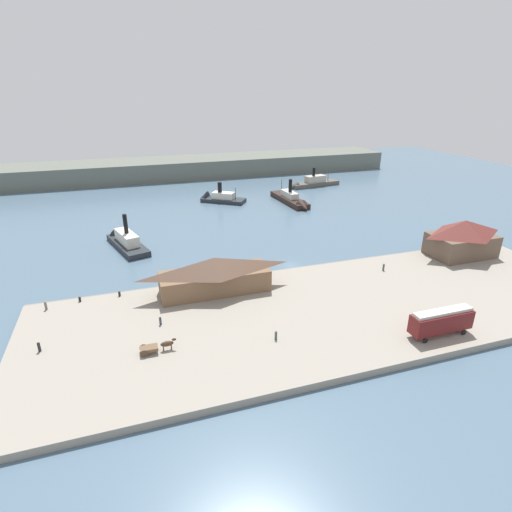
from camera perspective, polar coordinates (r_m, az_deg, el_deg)
The scene contains 19 objects.
ground_plane at distance 95.12m, azimuth 4.79°, elevation -1.38°, with size 320.00×320.00×0.00m, color slate.
quay_promenade at distance 77.31m, azimuth 11.10°, elevation -7.31°, with size 110.00×36.00×1.20m, color gray.
seawall_edge at distance 91.91m, azimuth 5.66°, elevation -1.97°, with size 110.00×0.80×1.00m, color slate.
ferry_shed_west_terminal at distance 79.60m, azimuth -5.85°, elevation -2.60°, with size 21.68×7.40×7.19m.
ferry_shed_customs_shed at distance 107.81m, azimuth 27.02°, elevation 2.30°, with size 15.02×9.65×8.72m.
street_tram at distance 72.76m, azimuth 24.60°, elevation -8.25°, with size 10.79×2.82×4.52m.
horse_cart at distance 65.12m, azimuth -13.91°, elevation -12.27°, with size 5.56×1.70×1.87m.
pedestrian_near_cart at distance 93.60m, azimuth 17.49°, elevation -1.50°, with size 0.43×0.43×1.73m.
pedestrian_walking_east at distance 71.70m, azimuth -13.29°, elevation -8.85°, with size 0.40×0.40×1.62m.
pedestrian_near_east_shed at distance 83.39m, azimuth -27.45°, elevation -6.22°, with size 0.43×0.43×1.72m.
pedestrian_standing_center at distance 71.66m, azimuth -28.19°, elevation -11.18°, with size 0.43×0.43×1.75m.
pedestrian_walking_west at distance 66.20m, azimuth 2.82°, elevation -11.08°, with size 0.41×0.41×1.64m.
mooring_post_east at distance 83.81m, azimuth -23.52°, elevation -5.60°, with size 0.44×0.44×0.90m, color black.
mooring_post_center_west at distance 83.14m, azimuth -18.64°, elevation -5.07°, with size 0.44×0.44×0.90m, color black.
ferry_moored_east at distance 149.18m, azimuth -5.45°, elevation 8.08°, with size 17.22×14.44×9.20m.
ferry_approaching_west at distance 145.58m, azimuth 5.17°, elevation 7.78°, with size 6.58×24.62×9.83m.
ferry_mid_harbor at distance 112.05m, azimuth -17.98°, elevation 2.13°, with size 10.82×20.72×10.88m.
ferry_moored_west at distance 172.71m, azimuth 7.63°, elevation 10.10°, with size 23.99×8.08×9.15m.
far_headland at distance 195.95m, azimuth -7.86°, elevation 12.34°, with size 180.00×24.00×8.00m, color #60665B.
Camera 1 is at (-34.37, -79.75, 38.81)m, focal length 28.47 mm.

